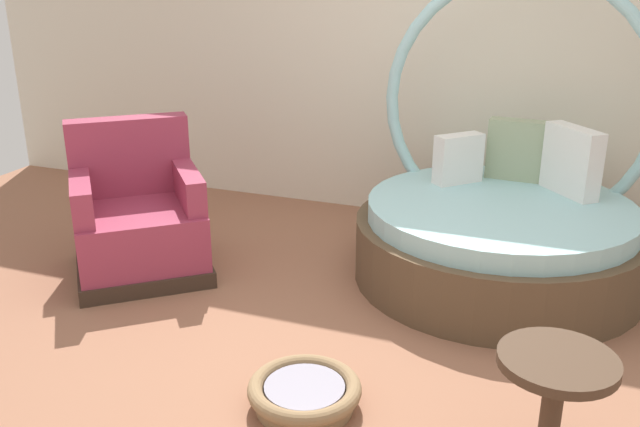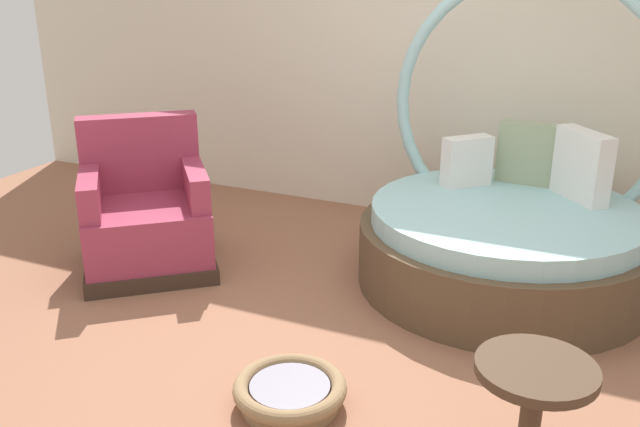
% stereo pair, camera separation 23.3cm
% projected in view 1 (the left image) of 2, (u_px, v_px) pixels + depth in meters
% --- Properties ---
extents(ground_plane, '(8.00, 8.00, 0.02)m').
position_uv_depth(ground_plane, '(347.00, 350.00, 3.55)').
color(ground_plane, '#936047').
extents(back_wall, '(8.00, 0.12, 2.82)m').
position_uv_depth(back_wall, '(446.00, 30.00, 4.97)').
color(back_wall, silver).
rests_on(back_wall, ground_plane).
extents(round_daybed, '(1.75, 1.75, 1.88)m').
position_uv_depth(round_daybed, '(501.00, 220.00, 4.28)').
color(round_daybed, brown).
rests_on(round_daybed, ground_plane).
extents(red_armchair, '(1.12, 1.12, 0.94)m').
position_uv_depth(red_armchair, '(138.00, 221.00, 4.36)').
color(red_armchair, '#38281E').
rests_on(red_armchair, ground_plane).
extents(pet_basket, '(0.51, 0.51, 0.13)m').
position_uv_depth(pet_basket, '(305.00, 393.00, 3.06)').
color(pet_basket, '#8E704C').
rests_on(pet_basket, ground_plane).
extents(side_table, '(0.44, 0.44, 0.52)m').
position_uv_depth(side_table, '(556.00, 379.00, 2.54)').
color(side_table, '#473323').
rests_on(side_table, ground_plane).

